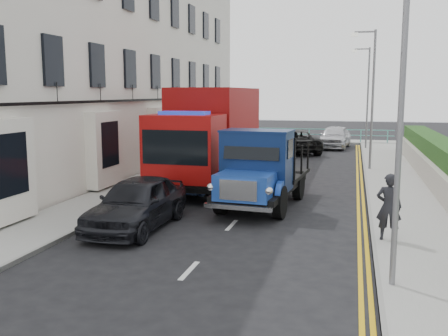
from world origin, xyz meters
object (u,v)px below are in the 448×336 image
lamp_mid (370,92)px  pedestrian_east_near (389,207)px  red_lorry (210,134)px  parked_car_front (137,203)px  bedford_lorry (258,174)px  lamp_far (366,92)px  lamp_near (395,89)px

lamp_mid → pedestrian_east_near: size_ratio=3.96×
red_lorry → parked_car_front: bearing=-90.5°
lamp_mid → bedford_lorry: lamp_mid is taller
bedford_lorry → red_lorry: red_lorry is taller
lamp_mid → lamp_far: bearing=90.0°
lamp_far → pedestrian_east_near: bearing=-89.4°
pedestrian_east_near → red_lorry: bearing=-41.1°
lamp_near → lamp_far: (0.00, 26.00, 0.00)m
lamp_near → red_lorry: 12.24m
bedford_lorry → red_lorry: 4.98m
bedford_lorry → red_lorry: (-2.83, 3.98, 0.97)m
lamp_far → pedestrian_east_near: size_ratio=3.96×
lamp_far → red_lorry: (-6.62, -15.86, -1.79)m
lamp_mid → lamp_far: (0.00, 10.00, 0.00)m
bedford_lorry → lamp_near: bearing=-53.7°
lamp_mid → parked_car_front: size_ratio=1.56×
lamp_mid → red_lorry: lamp_mid is taller
parked_car_front → pedestrian_east_near: 7.01m
lamp_mid → bedford_lorry: bearing=-111.1°
lamp_near → red_lorry: size_ratio=0.88×
pedestrian_east_near → bedford_lorry: bearing=-32.2°
lamp_near → parked_car_front: (-6.78, 3.00, -3.23)m
parked_car_front → pedestrian_east_near: size_ratio=2.53×
lamp_far → red_lorry: bearing=-112.7°
lamp_near → parked_car_front: 8.09m
lamp_far → lamp_near: bearing=-90.0°
lamp_mid → bedford_lorry: 10.90m
parked_car_front → pedestrian_east_near: (7.00, 0.19, 0.24)m
lamp_near → bedford_lorry: bearing=121.6°
red_lorry → lamp_far: bearing=68.1°
lamp_near → lamp_mid: size_ratio=1.00×
lamp_far → lamp_mid: bearing=-90.0°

